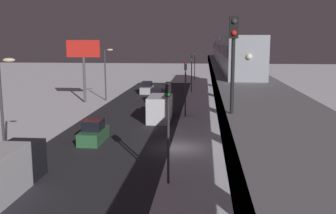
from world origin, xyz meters
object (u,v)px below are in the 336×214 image
at_px(commercial_billboard, 83,55).
at_px(box_truck, 1,172).
at_px(subway_train, 227,49).
at_px(sedan_red, 157,96).
at_px(traffic_light_near, 168,118).
at_px(traffic_light_distant, 195,61).
at_px(sedan_green, 94,133).
at_px(rail_signal, 233,48).
at_px(delivery_van, 161,107).
at_px(traffic_light_far, 192,68).
at_px(traffic_light_mid, 185,81).
at_px(sedan_silver, 147,88).

bearing_deg(commercial_billboard, box_truck, 99.11).
xyz_separation_m(subway_train, sedan_red, (10.05, 0.31, -6.83)).
height_order(traffic_light_near, commercial_billboard, commercial_billboard).
relative_size(subway_train, traffic_light_distant, 8.67).
bearing_deg(sedan_green, rail_signal, 123.10).
bearing_deg(sedan_green, commercial_billboard, -71.02).
bearing_deg(rail_signal, sedan_red, -78.61).
bearing_deg(traffic_light_near, rail_signal, 115.09).
distance_m(box_truck, traffic_light_distant, 69.11).
relative_size(rail_signal, commercial_billboard, 0.45).
height_order(delivery_van, commercial_billboard, commercial_billboard).
bearing_deg(box_truck, traffic_light_far, -101.55).
bearing_deg(traffic_light_mid, traffic_light_far, -90.00).
bearing_deg(subway_train, sedan_silver, -35.19).
distance_m(rail_signal, traffic_light_near, 8.94).
distance_m(sedan_red, traffic_light_far, 12.57).
bearing_deg(traffic_light_distant, subway_train, 99.27).
distance_m(traffic_light_distant, commercial_billboard, 37.88).
distance_m(traffic_light_near, traffic_light_distant, 65.77).
bearing_deg(commercial_billboard, traffic_light_far, -139.33).
bearing_deg(traffic_light_distant, commercial_billboard, 66.78).
height_order(sedan_red, traffic_light_far, traffic_light_far).
bearing_deg(commercial_billboard, sedan_red, -170.78).
bearing_deg(traffic_light_mid, subway_train, -115.76).
distance_m(box_truck, traffic_light_mid, 26.48).
relative_size(rail_signal, box_truck, 0.54).
xyz_separation_m(sedan_red, traffic_light_mid, (-4.70, 10.77, 3.40)).
relative_size(sedan_silver, sedan_green, 1.02).
bearing_deg(sedan_silver, subway_train, 144.81).
bearing_deg(sedan_silver, traffic_light_mid, 110.43).
relative_size(subway_train, traffic_light_mid, 8.67).
height_order(sedan_green, box_truck, box_truck).
bearing_deg(traffic_light_distant, delivery_van, 86.62).
bearing_deg(traffic_light_near, traffic_light_distant, -90.00).
relative_size(subway_train, delivery_van, 7.50).
relative_size(sedan_red, traffic_light_far, 0.68).
relative_size(subway_train, sedan_green, 12.96).
xyz_separation_m(sedan_silver, sedan_red, (-2.80, 9.36, 0.00)).
bearing_deg(sedan_green, traffic_light_far, -102.32).
bearing_deg(rail_signal, traffic_light_far, -86.28).
bearing_deg(traffic_light_mid, box_truck, 68.85).
bearing_deg(sedan_green, traffic_light_distant, -97.59).
bearing_deg(sedan_red, traffic_light_far, 67.14).
bearing_deg(commercial_billboard, subway_train, -174.47).
height_order(sedan_green, traffic_light_distant, traffic_light_distant).
bearing_deg(traffic_light_distant, sedan_green, 82.41).
height_order(sedan_red, traffic_light_distant, traffic_light_distant).
bearing_deg(traffic_light_near, sedan_green, -51.76).
bearing_deg(traffic_light_near, traffic_light_far, -90.00).
bearing_deg(commercial_billboard, sedan_silver, -123.89).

